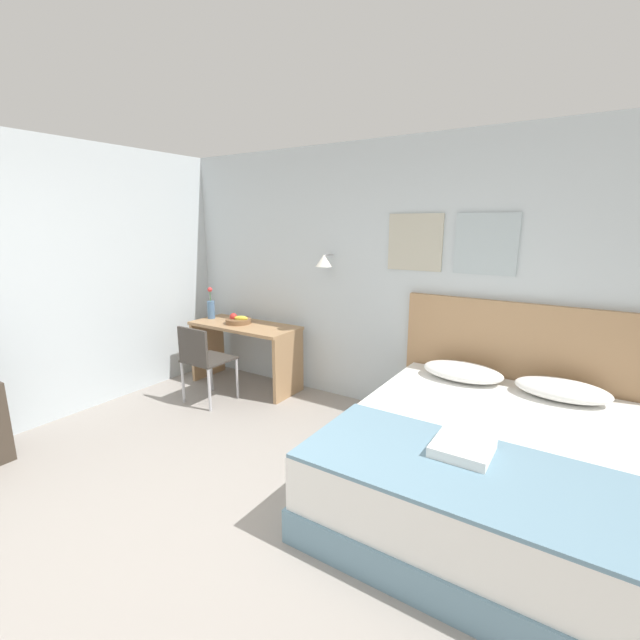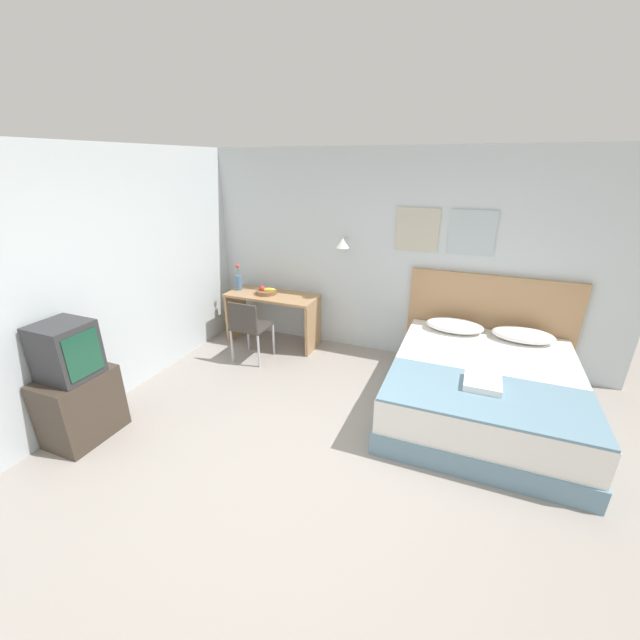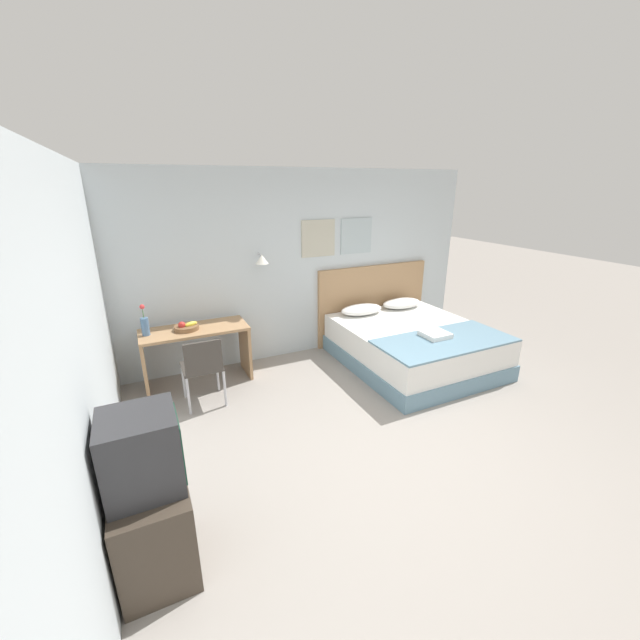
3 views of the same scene
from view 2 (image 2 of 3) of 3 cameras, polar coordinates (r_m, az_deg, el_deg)
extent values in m
plane|color=gray|center=(3.54, -1.97, -22.12)|extent=(24.00, 24.00, 0.00)
cube|color=silver|center=(5.21, 9.80, 9.04)|extent=(5.71, 0.06, 2.65)
cube|color=#B7B29E|center=(5.04, 13.95, 12.64)|extent=(0.52, 0.02, 0.52)
cube|color=#A8B7BC|center=(4.99, 21.24, 11.73)|extent=(0.52, 0.02, 0.52)
cylinder|color=#B2B2B7|center=(5.20, 3.65, 11.82)|extent=(0.02, 0.16, 0.02)
cone|color=white|center=(5.12, 3.31, 11.11)|extent=(0.17, 0.17, 0.12)
cube|color=silver|center=(4.28, -35.56, 2.34)|extent=(0.06, 5.62, 2.65)
cube|color=#66899E|center=(4.52, 22.20, -11.30)|extent=(1.82, 2.08, 0.22)
cube|color=white|center=(4.38, 22.73, -8.19)|extent=(1.78, 2.03, 0.34)
cube|color=#A87F56|center=(5.26, 23.21, -0.49)|extent=(1.94, 0.06, 1.23)
ellipsoid|color=white|center=(4.99, 18.98, -0.78)|extent=(0.67, 0.38, 0.14)
ellipsoid|color=white|center=(5.03, 27.45, -1.97)|extent=(0.67, 0.38, 0.14)
cube|color=#66899E|center=(3.76, 23.04, -10.15)|extent=(1.76, 0.83, 0.02)
cube|color=white|center=(3.86, 22.56, -8.45)|extent=(0.32, 0.32, 0.06)
cube|color=#A87F56|center=(5.55, -6.98, 3.55)|extent=(1.29, 0.55, 0.03)
cube|color=#A87F56|center=(5.99, -12.09, 0.84)|extent=(0.04, 0.50, 0.71)
cube|color=#A87F56|center=(5.42, -0.98, -0.92)|extent=(0.04, 0.50, 0.71)
cube|color=#3D3833|center=(5.23, -9.86, -0.89)|extent=(0.44, 0.44, 0.02)
cube|color=#3D3833|center=(4.99, -11.22, 0.31)|extent=(0.41, 0.03, 0.37)
cylinder|color=#B7B7BC|center=(5.57, -10.41, -2.08)|extent=(0.03, 0.03, 0.45)
cylinder|color=#B7B7BC|center=(5.38, -6.78, -2.75)|extent=(0.03, 0.03, 0.45)
cylinder|color=#B7B7BC|center=(5.27, -12.68, -3.72)|extent=(0.03, 0.03, 0.45)
cylinder|color=#B7B7BC|center=(5.07, -8.92, -4.50)|extent=(0.03, 0.03, 0.45)
cylinder|color=brown|center=(5.57, -7.81, 4.08)|extent=(0.29, 0.29, 0.05)
ellipsoid|color=yellow|center=(5.52, -7.39, 4.39)|extent=(0.17, 0.12, 0.06)
sphere|color=red|center=(5.57, -8.43, 4.54)|extent=(0.09, 0.09, 0.09)
cylinder|color=#4C7099|center=(5.80, -11.75, 5.34)|extent=(0.09, 0.09, 0.21)
cylinder|color=#3D7538|center=(5.75, -11.89, 7.02)|extent=(0.01, 0.01, 0.14)
sphere|color=#DB3838|center=(5.73, -11.94, 7.70)|extent=(0.06, 0.06, 0.06)
cube|color=#3D3328|center=(4.40, -31.46, -10.65)|extent=(0.46, 0.63, 0.66)
cube|color=#2D2D30|center=(4.15, -33.05, -3.74)|extent=(0.44, 0.41, 0.51)
cube|color=#194733|center=(3.98, -31.15, -4.35)|extent=(0.01, 0.33, 0.40)
camera|label=1|loc=(1.43, 50.85, -11.12)|focal=24.00mm
camera|label=3|loc=(3.14, -72.66, 6.53)|focal=22.00mm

